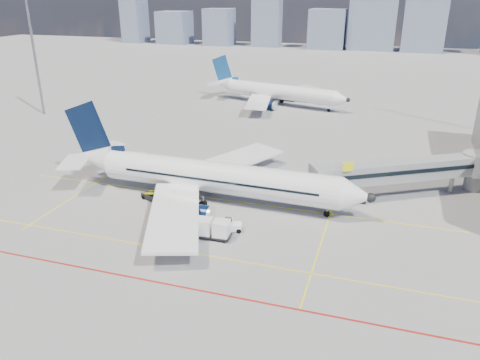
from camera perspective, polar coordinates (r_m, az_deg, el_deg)
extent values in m
plane|color=gray|center=(56.11, -4.55, -5.68)|extent=(420.00, 420.00, 0.00)
cube|color=#FFF70D|center=(62.81, -1.83, -2.45)|extent=(60.00, 0.18, 0.01)
cube|color=#FFF70D|center=(51.32, -7.08, -8.63)|extent=(80.00, 0.15, 0.01)
cube|color=#FFF70D|center=(54.70, 10.09, -6.76)|extent=(0.15, 28.00, 0.01)
cube|color=#FFF70D|center=(71.52, -17.12, -0.33)|extent=(0.15, 30.00, 0.01)
cube|color=#9C150E|center=(46.83, -10.16, -12.14)|extent=(90.00, 0.25, 0.01)
cube|color=#96999E|center=(65.87, 19.21, 1.13)|extent=(20.84, 13.93, 2.60)
cube|color=black|center=(65.80, 19.23, 1.29)|extent=(20.52, 13.82, 0.55)
cube|color=#96999E|center=(60.86, 10.28, 0.34)|extent=(4.49, 4.56, 3.00)
cube|color=black|center=(64.04, 14.16, -2.32)|extent=(2.20, 1.00, 0.70)
cylinder|color=gray|center=(63.51, 14.27, -1.21)|extent=(0.56, 0.56, 2.70)
cylinder|color=gray|center=(70.76, 24.44, 0.08)|extent=(0.60, 0.60, 3.90)
cylinder|color=#96999E|center=(72.46, 26.87, 1.80)|extent=(4.00, 4.00, 3.00)
cylinder|color=gray|center=(73.08, 26.61, 0.37)|extent=(2.40, 2.40, 3.90)
cube|color=#FFF70D|center=(59.80, 13.02, 1.57)|extent=(1.26, 0.82, 1.20)
cylinder|color=gray|center=(114.28, -23.71, 13.47)|extent=(0.56, 0.56, 25.00)
cube|color=slate|center=(271.89, -12.75, 18.94)|extent=(10.32, 12.93, 27.24)
cube|color=slate|center=(261.43, -7.98, 17.94)|extent=(15.64, 14.58, 16.26)
cube|color=slate|center=(251.70, -2.55, 18.15)|extent=(13.29, 14.08, 17.86)
cube|color=slate|center=(243.98, 3.30, 18.97)|extent=(13.78, 8.54, 26.04)
cube|color=slate|center=(238.48, 10.61, 17.64)|extent=(16.77, 14.45, 18.17)
cube|color=slate|center=(236.36, 15.88, 18.35)|extent=(21.22, 8.87, 27.88)
cube|color=slate|center=(236.52, 21.53, 17.22)|extent=(18.17, 11.49, 23.99)
cylinder|color=white|center=(61.45, -2.66, 0.30)|extent=(32.22, 5.15, 4.17)
cone|color=white|center=(57.62, 14.17, -1.91)|extent=(3.98, 4.29, 4.17)
sphere|color=black|center=(57.55, 15.65, -2.10)|extent=(1.21, 1.21, 1.18)
cone|color=white|center=(70.52, -17.53, 2.69)|extent=(6.97, 4.38, 4.17)
cube|color=black|center=(57.50, 12.85, -1.20)|extent=(1.65, 1.65, 0.48)
cube|color=white|center=(70.80, -0.94, 2.33)|extent=(12.69, 18.33, 0.62)
cube|color=white|center=(54.57, -8.00, -4.15)|extent=(11.85, 18.45, 0.62)
cylinder|color=#071433|center=(67.92, -1.09, 0.24)|extent=(3.93, 2.58, 2.46)
cylinder|color=#071433|center=(57.46, -5.43, -4.10)|extent=(3.93, 2.58, 2.46)
cylinder|color=silver|center=(67.28, 0.53, 0.03)|extent=(0.45, 2.54, 2.53)
cylinder|color=silver|center=(56.71, -3.56, -4.41)|extent=(0.45, 2.54, 2.53)
cube|color=#071433|center=(69.45, -17.88, 5.56)|extent=(7.34, 0.57, 9.13)
cube|color=#071433|center=(68.70, -15.91, 3.36)|extent=(6.04, 0.51, 2.30)
cube|color=white|center=(73.25, -16.28, 3.85)|extent=(5.35, 6.78, 0.24)
cube|color=white|center=(68.13, -19.53, 2.10)|extent=(5.09, 6.73, 0.24)
cylinder|color=gray|center=(58.94, 10.55, -3.60)|extent=(0.29, 0.29, 1.80)
cylinder|color=black|center=(59.16, 10.51, -4.06)|extent=(0.77, 0.30, 0.76)
cylinder|color=gray|center=(65.16, -2.59, -0.77)|extent=(0.33, 0.33, 1.60)
cylinder|color=black|center=(65.27, -2.58, -1.01)|extent=(1.02, 0.68, 1.00)
cylinder|color=gray|center=(60.48, -4.55, -2.69)|extent=(0.33, 0.33, 1.60)
cylinder|color=black|center=(60.61, -4.54, -2.95)|extent=(1.02, 0.68, 1.00)
cube|color=black|center=(62.94, -1.51, 1.17)|extent=(26.32, 0.91, 0.28)
cube|color=black|center=(59.37, -2.93, -0.17)|extent=(26.32, 0.91, 0.28)
cylinder|color=white|center=(115.81, 5.00, 10.65)|extent=(28.04, 10.49, 3.64)
cone|color=white|center=(109.72, 12.39, 9.59)|extent=(4.16, 4.36, 3.64)
sphere|color=black|center=(109.30, 13.04, 9.49)|extent=(1.25, 1.25, 1.03)
cone|color=white|center=(124.24, -2.11, 11.74)|extent=(6.69, 5.01, 3.64)
cube|color=black|center=(110.02, 11.81, 9.94)|extent=(1.70, 1.70, 0.42)
cube|color=white|center=(124.00, 6.22, 10.89)|extent=(13.38, 15.10, 0.54)
cube|color=white|center=(109.44, 2.26, 9.51)|extent=(7.37, 16.01, 0.54)
cylinder|color=#071433|center=(121.20, 5.96, 10.08)|extent=(3.79, 2.92, 2.15)
cylinder|color=#071433|center=(111.80, 3.45, 9.14)|extent=(3.79, 2.92, 2.15)
cylinder|color=silver|center=(120.45, 6.73, 9.97)|extent=(0.86, 2.22, 2.20)
cylinder|color=silver|center=(110.98, 4.26, 9.03)|extent=(0.86, 2.22, 2.20)
cube|color=navy|center=(123.70, -2.14, 13.21)|extent=(6.27, 1.88, 7.96)
cube|color=navy|center=(122.84, -1.24, 12.09)|extent=(5.17, 1.58, 2.01)
cube|color=white|center=(126.83, -1.49, 12.11)|extent=(5.36, 5.87, 0.21)
cube|color=white|center=(121.97, -3.07, 11.68)|extent=(3.47, 5.55, 0.21)
cylinder|color=black|center=(118.92, 5.09, 9.57)|extent=(1.13, 0.88, 1.00)
cylinder|color=black|center=(114.72, 3.97, 9.14)|extent=(1.13, 0.88, 1.00)
cylinder|color=black|center=(111.40, 10.77, 8.35)|extent=(0.81, 0.46, 0.76)
cube|color=white|center=(54.73, -0.99, -5.70)|extent=(2.51, 1.79, 0.82)
cube|color=white|center=(54.47, -1.43, -5.12)|extent=(1.31, 1.41, 0.62)
cube|color=black|center=(54.37, -1.43, -4.92)|extent=(1.19, 1.34, 0.36)
cylinder|color=black|center=(54.41, -1.90, -6.22)|extent=(0.62, 0.37, 0.58)
cylinder|color=black|center=(55.41, -1.81, -5.66)|extent=(0.62, 0.37, 0.58)
cylinder|color=black|center=(54.32, -0.15, -6.25)|extent=(0.62, 0.37, 0.58)
cylinder|color=black|center=(55.32, -0.10, -5.70)|extent=(0.62, 0.37, 0.58)
cube|color=black|center=(53.45, -3.33, -6.71)|extent=(4.17, 2.02, 0.20)
cube|color=white|center=(53.27, -4.40, -5.63)|extent=(1.84, 1.79, 1.76)
cube|color=white|center=(52.69, -2.29, -5.90)|extent=(1.84, 1.79, 1.76)
cylinder|color=black|center=(53.35, -5.22, -7.05)|extent=(0.37, 0.18, 0.36)
cylinder|color=black|center=(54.65, -4.66, -6.28)|extent=(0.37, 0.18, 0.36)
cylinder|color=black|center=(52.45, -1.92, -7.51)|extent=(0.37, 0.18, 0.36)
cylinder|color=black|center=(53.78, -1.44, -6.70)|extent=(0.37, 0.18, 0.36)
cube|color=black|center=(63.42, -10.32, -2.14)|extent=(4.35, 2.95, 0.68)
cube|color=black|center=(62.45, -9.92, -1.48)|extent=(5.78, 3.19, 1.80)
cube|color=#FFF70D|center=(62.76, -9.55, -1.33)|extent=(5.45, 2.37, 1.88)
cube|color=#FFF70D|center=(62.14, -10.30, -1.62)|extent=(5.45, 2.37, 1.88)
cylinder|color=black|center=(64.24, -11.67, -2.07)|extent=(0.63, 0.44, 0.59)
cylinder|color=black|center=(65.00, -10.73, -1.70)|extent=(0.63, 0.44, 0.59)
cylinder|color=black|center=(61.98, -9.87, -2.85)|extent=(0.63, 0.44, 0.59)
cylinder|color=black|center=(62.76, -8.92, -2.46)|extent=(0.63, 0.44, 0.59)
imported|color=gold|center=(52.77, -1.93, -6.40)|extent=(0.75, 0.80, 1.84)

